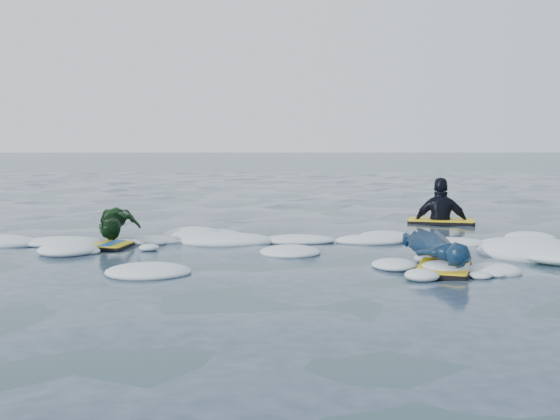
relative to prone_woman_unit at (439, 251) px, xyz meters
The scene contains 5 objects.
ground 1.59m from the prone_woman_unit, behind, with size 120.00×120.00×0.00m, color #152B34.
foam_band 1.98m from the prone_woman_unit, 142.72° to the left, with size 12.00×3.10×0.30m, color white, non-canonical shape.
prone_woman_unit is the anchor object (origin of this frame).
prone_child_unit 4.30m from the prone_woman_unit, 155.86° to the left, with size 0.77×1.34×0.50m.
waiting_rider_unit 4.10m from the prone_woman_unit, 76.08° to the left, with size 1.20×0.84×1.63m.
Camera 1 is at (-0.29, -7.80, 1.44)m, focal length 45.00 mm.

